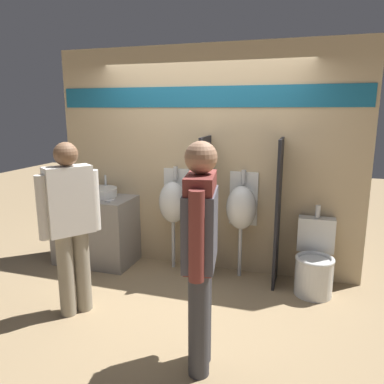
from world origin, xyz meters
TOP-DOWN VIEW (x-y plane):
  - ground_plane at (0.00, 0.00)m, footprint 16.00×16.00m
  - display_wall at (0.00, 0.60)m, footprint 3.78×0.07m
  - sink_counter at (-1.34, 0.28)m, footprint 0.99×0.59m
  - sink_basin at (-1.29, 0.34)m, footprint 0.44×0.44m
  - cell_phone at (-1.04, 0.16)m, footprint 0.07×0.14m
  - divider_near_counter at (0.10, 0.35)m, footprint 0.03×0.43m
  - divider_mid at (0.94, 0.35)m, footprint 0.03×0.43m
  - urinal_near_counter at (-0.32, 0.43)m, footprint 0.35×0.30m
  - urinal_far at (0.52, 0.43)m, footprint 0.35×0.30m
  - toilet at (1.37, 0.27)m, footprint 0.41×0.57m
  - person_in_vest at (0.53, -1.29)m, footprint 0.30×0.60m
  - person_with_lanyard at (-0.86, -0.88)m, footprint 0.40×0.49m

SIDE VIEW (x-z plane):
  - ground_plane at x=0.00m, z-range 0.00..0.00m
  - toilet at x=1.37m, z-range -0.15..0.78m
  - sink_counter at x=-1.34m, z-range 0.00..0.87m
  - divider_near_counter at x=0.10m, z-range 0.00..1.66m
  - divider_mid at x=0.94m, z-range 0.00..1.66m
  - urinal_near_counter at x=-0.32m, z-range 0.21..1.48m
  - urinal_far at x=0.52m, z-range 0.21..1.48m
  - cell_phone at x=-1.04m, z-range 0.87..0.88m
  - person_with_lanyard at x=-0.86m, z-range 0.09..1.76m
  - sink_basin at x=-1.29m, z-range 0.80..1.05m
  - person_in_vest at x=0.53m, z-range 0.14..1.89m
  - display_wall at x=0.00m, z-range 0.01..2.71m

